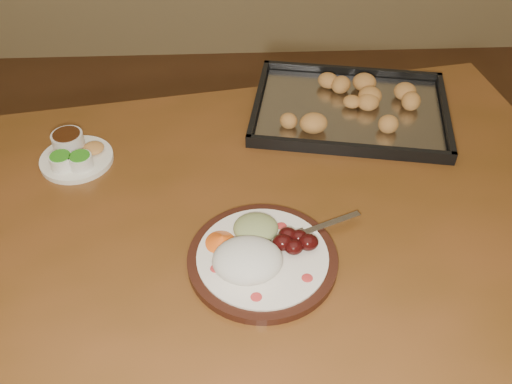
{
  "coord_description": "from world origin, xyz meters",
  "views": [
    {
      "loc": [
        -0.04,
        -0.79,
        1.55
      ],
      "look_at": [
        -0.01,
        0.05,
        0.77
      ],
      "focal_mm": 40.0,
      "sensor_mm": 36.0,
      "label": 1
    }
  ],
  "objects": [
    {
      "name": "dining_table",
      "position": [
        -0.07,
        0.01,
        0.65
      ],
      "size": [
        1.62,
        1.12,
        0.75
      ],
      "rotation": [
        0.0,
        0.0,
        0.16
      ],
      "color": "brown",
      "rests_on": "ground"
    },
    {
      "name": "baking_tray",
      "position": [
        0.23,
        0.35,
        0.77
      ],
      "size": [
        0.51,
        0.42,
        0.05
      ],
      "rotation": [
        0.0,
        0.0,
        -0.18
      ],
      "color": "black",
      "rests_on": "dining_table"
    },
    {
      "name": "dinner_plate",
      "position": [
        -0.01,
        -0.11,
        0.77
      ],
      "size": [
        0.33,
        0.27,
        0.06
      ],
      "rotation": [
        0.0,
        0.0,
        0.54
      ],
      "color": "black",
      "rests_on": "dining_table"
    },
    {
      "name": "condiment_saucer",
      "position": [
        -0.4,
        0.19,
        0.77
      ],
      "size": [
        0.16,
        0.16,
        0.05
      ],
      "rotation": [
        0.0,
        0.0,
        0.27
      ],
      "color": "white",
      "rests_on": "dining_table"
    }
  ]
}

